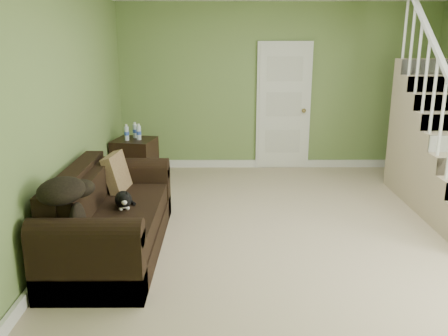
{
  "coord_description": "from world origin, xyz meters",
  "views": [
    {
      "loc": [
        -0.88,
        -4.83,
        2.11
      ],
      "look_at": [
        -0.86,
        0.12,
        0.72
      ],
      "focal_mm": 38.0,
      "sensor_mm": 36.0,
      "label": 1
    }
  ],
  "objects_px": {
    "side_table": "(135,161)",
    "cat": "(123,200)",
    "sofa": "(109,221)",
    "banana": "(113,225)"
  },
  "relations": [
    {
      "from": "side_table",
      "to": "cat",
      "type": "distance_m",
      "value": 2.28
    },
    {
      "from": "sofa",
      "to": "cat",
      "type": "height_order",
      "value": "sofa"
    },
    {
      "from": "side_table",
      "to": "sofa",
      "type": "bearing_deg",
      "value": -86.58
    },
    {
      "from": "sofa",
      "to": "cat",
      "type": "relative_size",
      "value": 4.83
    },
    {
      "from": "cat",
      "to": "sofa",
      "type": "bearing_deg",
      "value": 168.94
    },
    {
      "from": "sofa",
      "to": "side_table",
      "type": "xyz_separation_m",
      "value": [
        -0.13,
        2.26,
        0.02
      ]
    },
    {
      "from": "sofa",
      "to": "banana",
      "type": "xyz_separation_m",
      "value": [
        0.16,
        -0.5,
        0.16
      ]
    },
    {
      "from": "side_table",
      "to": "banana",
      "type": "relative_size",
      "value": 4.91
    },
    {
      "from": "cat",
      "to": "banana",
      "type": "relative_size",
      "value": 2.43
    },
    {
      "from": "side_table",
      "to": "banana",
      "type": "height_order",
      "value": "side_table"
    }
  ]
}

